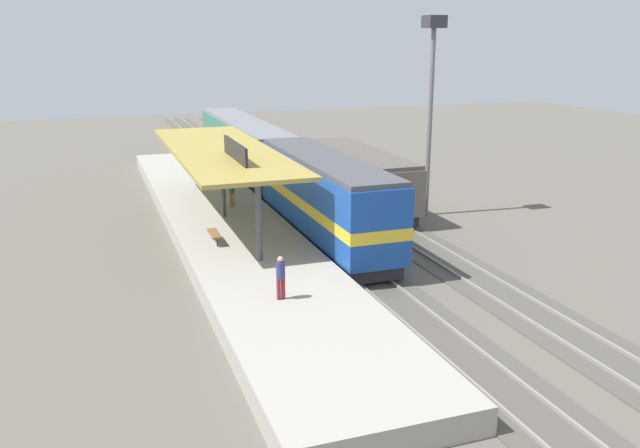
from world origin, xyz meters
The scene contains 12 objects.
ground_plane centered at (2.00, 0.00, 0.00)m, with size 120.00×120.00×0.00m, color #5B564C.
track_near centered at (0.00, 0.00, 0.03)m, with size 3.20×110.00×0.16m.
track_far centered at (4.60, 0.00, 0.03)m, with size 3.20×110.00×0.16m.
platform centered at (-4.60, 0.00, 0.45)m, with size 6.00×44.00×0.90m, color #9E998E.
station_canopy centered at (-4.60, -0.09, 4.53)m, with size 5.20×18.00×4.70m.
platform_bench centered at (-6.00, -4.71, 1.34)m, with size 0.44×1.70×0.50m.
locomotive centered at (0.00, -3.76, 2.41)m, with size 2.93×14.43×4.44m.
passenger_carriage_single centered at (0.00, 14.24, 2.31)m, with size 2.90×20.00×4.24m.
freight_car centered at (4.60, 2.33, 1.97)m, with size 2.80×12.00×3.54m.
light_mast centered at (7.80, -0.46, 8.40)m, with size 1.10×1.10×11.70m.
person_waiting centered at (-3.71, 2.02, 1.85)m, with size 0.34×0.34×1.71m.
person_walking centered at (-4.98, -12.70, 1.85)m, with size 0.34×0.34×1.71m.
Camera 1 is at (-11.39, -35.27, 10.48)m, focal length 37.14 mm.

